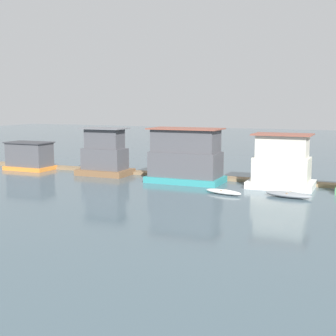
# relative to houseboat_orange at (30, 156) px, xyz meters

# --- Properties ---
(ground_plane) EXTENTS (200.00, 200.00, 0.00)m
(ground_plane) POSITION_rel_houseboat_orange_xyz_m (18.49, -0.39, -1.60)
(ground_plane) COLOR #475B66
(dock_walkway) EXTENTS (51.00, 1.48, 0.30)m
(dock_walkway) POSITION_rel_houseboat_orange_xyz_m (18.49, 2.13, -1.45)
(dock_walkway) COLOR #846B4C
(dock_walkway) RESTS_ON ground_plane
(houseboat_orange) EXTENTS (5.43, 3.33, 3.30)m
(houseboat_orange) POSITION_rel_houseboat_orange_xyz_m (0.00, 0.00, 0.00)
(houseboat_orange) COLOR orange
(houseboat_orange) RESTS_ON ground_plane
(houseboat_brown) EXTENTS (5.66, 3.69, 5.17)m
(houseboat_brown) POSITION_rel_houseboat_orange_xyz_m (10.27, 0.09, 0.58)
(houseboat_brown) COLOR brown
(houseboat_brown) RESTS_ON ground_plane
(houseboat_teal) EXTENTS (7.47, 4.05, 5.40)m
(houseboat_teal) POSITION_rel_houseboat_orange_xyz_m (20.18, -0.88, 0.92)
(houseboat_teal) COLOR teal
(houseboat_teal) RESTS_ON ground_plane
(houseboat_white) EXTENTS (6.00, 4.19, 5.04)m
(houseboat_white) POSITION_rel_houseboat_orange_xyz_m (29.50, -0.14, 0.64)
(houseboat_white) COLOR white
(houseboat_white) RESTS_ON ground_plane
(dinghy_white) EXTENTS (3.63, 1.87, 0.40)m
(dinghy_white) POSITION_rel_houseboat_orange_xyz_m (25.46, -5.33, -1.40)
(dinghy_white) COLOR white
(dinghy_white) RESTS_ON ground_plane
(dinghy_grey) EXTENTS (4.09, 1.92, 0.48)m
(dinghy_grey) POSITION_rel_houseboat_orange_xyz_m (30.89, -4.54, -1.36)
(dinghy_grey) COLOR gray
(dinghy_grey) RESTS_ON ground_plane
(mooring_post_far_left) EXTENTS (0.24, 0.24, 2.02)m
(mooring_post_far_left) POSITION_rel_houseboat_orange_xyz_m (18.06, 1.14, -0.59)
(mooring_post_far_left) COLOR brown
(mooring_post_far_left) RESTS_ON ground_plane
(mooring_post_near_right) EXTENTS (0.27, 0.27, 1.45)m
(mooring_post_near_right) POSITION_rel_houseboat_orange_xyz_m (29.06, 1.14, -0.88)
(mooring_post_near_right) COLOR brown
(mooring_post_near_right) RESTS_ON ground_plane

